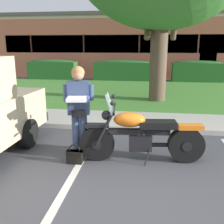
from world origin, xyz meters
name	(u,v)px	position (x,y,z in m)	size (l,w,h in m)	color
ground_plane	(146,191)	(0.00, 0.00, 0.00)	(140.00, 140.00, 0.00)	#424247
curb_strip	(148,129)	(0.00, 2.73, 0.06)	(60.00, 0.20, 0.12)	#B7B2A8
concrete_walk	(148,120)	(0.00, 3.58, 0.04)	(60.00, 1.50, 0.08)	#B7B2A8
grass_lawn	(149,92)	(0.00, 8.15, 0.03)	(60.00, 7.64, 0.06)	#478433
stall_stripe_0	(71,178)	(-1.18, 0.20, 0.00)	(0.12, 4.40, 0.01)	silver
motorcycle	(146,135)	(-0.03, 1.02, 0.49)	(2.24, 0.82, 1.26)	black
rider_person	(79,106)	(-1.22, 0.94, 1.01)	(0.53, 0.62, 1.70)	black
handbag	(75,156)	(-1.28, 0.74, 0.14)	(0.28, 0.13, 0.36)	black
hedge_left	(53,69)	(-5.91, 12.07, 0.65)	(2.94, 0.90, 1.24)	#235623
hedge_center_left	(122,70)	(-1.61, 12.07, 0.65)	(3.33, 0.90, 1.24)	#235623
hedge_center_right	(197,71)	(2.70, 12.07, 0.65)	(2.78, 0.90, 1.24)	#235623
brick_building	(142,45)	(-0.67, 18.16, 2.07)	(21.05, 9.87, 4.13)	#93513D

